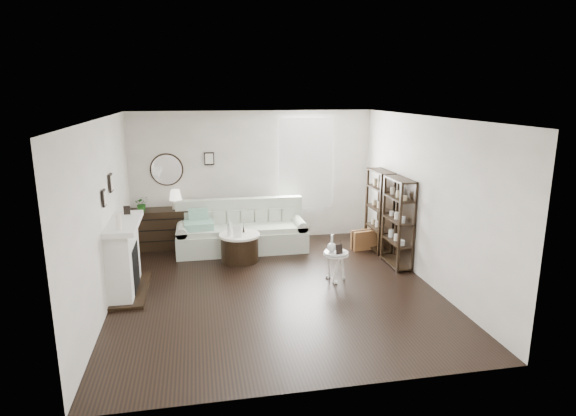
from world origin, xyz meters
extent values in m
plane|color=black|center=(0.00, 0.00, 0.00)|extent=(5.50, 5.50, 0.00)
plane|color=white|center=(0.00, 0.00, 2.70)|extent=(5.50, 5.50, 0.00)
plane|color=beige|center=(0.00, 2.75, 1.35)|extent=(5.00, 0.00, 5.00)
plane|color=beige|center=(0.00, -2.75, 1.35)|extent=(5.00, 0.00, 5.00)
plane|color=beige|center=(-2.50, 0.00, 1.35)|extent=(0.00, 5.50, 5.50)
plane|color=beige|center=(2.50, 0.00, 1.35)|extent=(0.00, 5.50, 5.50)
cube|color=white|center=(1.10, 2.73, 1.60)|extent=(1.00, 0.02, 1.80)
cube|color=white|center=(1.10, 2.67, 1.60)|extent=(1.15, 0.02, 1.90)
cylinder|color=silver|center=(-1.75, 2.72, 1.55)|extent=(0.60, 0.03, 0.60)
cube|color=black|center=(-0.90, 2.72, 1.75)|extent=(0.20, 0.03, 0.26)
cube|color=white|center=(-2.33, 0.30, 0.55)|extent=(0.34, 1.20, 1.10)
cube|color=black|center=(-2.30, 0.30, 0.40)|extent=(0.30, 0.65, 0.70)
cube|color=white|center=(-2.28, 0.30, 1.12)|extent=(0.44, 1.35, 0.08)
cube|color=black|center=(-2.25, 0.30, 0.03)|extent=(0.50, 1.40, 0.05)
cylinder|color=white|center=(-2.28, -0.15, 1.27)|extent=(0.08, 0.08, 0.22)
cube|color=black|center=(-2.28, 0.70, 1.23)|extent=(0.10, 0.03, 0.14)
cube|color=black|center=(-2.47, -0.05, 1.60)|extent=(0.03, 0.18, 0.24)
cube|color=black|center=(-2.47, 0.60, 1.70)|extent=(0.03, 0.22, 0.28)
cube|color=black|center=(2.33, 1.55, 0.80)|extent=(0.30, 0.80, 1.60)
cylinder|color=#CFB78E|center=(2.31, 1.30, 0.52)|extent=(0.08, 0.08, 0.11)
cylinder|color=#CFB78E|center=(2.31, 1.55, 0.52)|extent=(0.08, 0.08, 0.11)
cylinder|color=#CFB78E|center=(2.31, 1.80, 0.52)|extent=(0.08, 0.08, 0.11)
cylinder|color=#CFB78E|center=(2.31, 1.30, 0.92)|extent=(0.08, 0.08, 0.11)
cylinder|color=#CFB78E|center=(2.31, 1.55, 0.92)|extent=(0.08, 0.08, 0.11)
cylinder|color=#CFB78E|center=(2.31, 1.80, 0.92)|extent=(0.08, 0.08, 0.11)
cylinder|color=#CFB78E|center=(2.31, 1.30, 1.32)|extent=(0.08, 0.08, 0.11)
cylinder|color=#CFB78E|center=(2.31, 1.55, 1.32)|extent=(0.08, 0.08, 0.11)
cylinder|color=#CFB78E|center=(2.31, 1.80, 1.32)|extent=(0.08, 0.08, 0.11)
cube|color=black|center=(2.33, 0.65, 0.80)|extent=(0.30, 0.80, 1.60)
cylinder|color=#CFB78E|center=(2.31, 0.40, 0.52)|extent=(0.08, 0.08, 0.11)
cylinder|color=#CFB78E|center=(2.31, 0.65, 0.52)|extent=(0.08, 0.08, 0.11)
cylinder|color=#CFB78E|center=(2.31, 0.90, 0.52)|extent=(0.08, 0.08, 0.11)
cylinder|color=#CFB78E|center=(2.31, 0.40, 0.92)|extent=(0.08, 0.08, 0.11)
cylinder|color=#CFB78E|center=(2.31, 0.65, 0.92)|extent=(0.08, 0.08, 0.11)
cylinder|color=#CFB78E|center=(2.31, 0.90, 0.92)|extent=(0.08, 0.08, 0.11)
cylinder|color=#CFB78E|center=(2.31, 0.40, 1.32)|extent=(0.08, 0.08, 0.11)
cylinder|color=#CFB78E|center=(2.31, 0.65, 1.32)|extent=(0.08, 0.08, 0.11)
cylinder|color=#CFB78E|center=(2.31, 0.90, 1.32)|extent=(0.08, 0.08, 0.11)
cube|color=#A7B09D|center=(-0.34, 2.00, 0.20)|extent=(2.53, 0.88, 0.41)
cube|color=#A7B09D|center=(-0.34, 1.97, 0.46)|extent=(2.19, 0.70, 0.10)
cube|color=#A7B09D|center=(-0.34, 2.34, 0.59)|extent=(2.53, 0.19, 0.78)
cube|color=#A7B09D|center=(-1.49, 2.00, 0.25)|extent=(0.21, 0.83, 0.51)
cube|color=#A7B09D|center=(0.81, 2.00, 0.25)|extent=(0.21, 0.83, 0.51)
cube|color=#278F73|center=(-1.17, 1.95, 0.58)|extent=(0.57, 0.48, 0.14)
cube|color=brown|center=(2.10, 1.63, 0.19)|extent=(0.61, 0.29, 0.39)
cube|color=black|center=(-1.94, 2.47, 0.40)|extent=(1.19, 0.50, 0.79)
cube|color=black|center=(-1.94, 2.21, 0.22)|extent=(1.14, 0.01, 0.02)
cube|color=black|center=(-1.94, 2.21, 0.44)|extent=(1.14, 0.01, 0.02)
cube|color=black|center=(-1.94, 2.21, 0.66)|extent=(1.14, 0.01, 0.01)
imported|color=#1E5719|center=(-2.24, 2.42, 0.94)|extent=(0.31, 0.29, 0.30)
cylinder|color=black|center=(-0.44, 1.40, 0.24)|extent=(0.69, 0.69, 0.48)
cylinder|color=white|center=(-0.44, 1.40, 0.50)|extent=(0.75, 0.75, 0.04)
cylinder|color=silver|center=(1.05, 0.16, 0.48)|extent=(0.40, 0.40, 0.03)
cylinder|color=white|center=(1.05, 0.16, 0.45)|extent=(0.41, 0.41, 0.02)
cylinder|color=white|center=(1.05, 0.16, 0.23)|extent=(0.03, 0.03, 0.47)
cylinder|color=silver|center=(-0.62, 1.32, 0.68)|extent=(0.07, 0.07, 0.31)
cube|color=white|center=(-0.49, 1.21, 0.63)|extent=(0.16, 0.08, 0.21)
cube|color=black|center=(1.07, 0.05, 0.58)|extent=(0.13, 0.08, 0.16)
camera|label=1|loc=(-1.14, -7.10, 3.08)|focal=30.00mm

